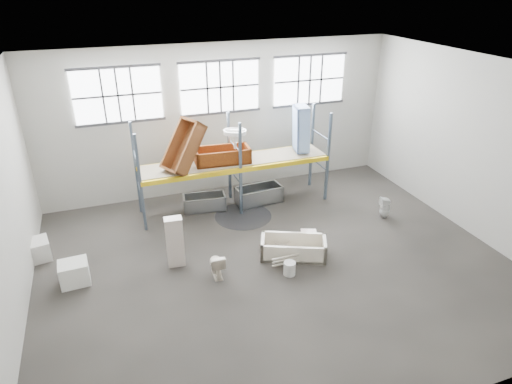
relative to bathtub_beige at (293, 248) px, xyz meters
name	(u,v)px	position (x,y,z in m)	size (l,w,h in m)	color
floor	(275,264)	(-0.58, -0.15, -0.31)	(12.00, 10.00, 0.10)	#4B453F
ceiling	(280,69)	(-0.58, -0.15, 4.79)	(12.00, 10.00, 0.10)	silver
wall_back	(220,119)	(-0.58, 4.90, 2.24)	(12.00, 0.10, 5.00)	#B5B2A7
wall_front	(409,310)	(-0.58, -5.20, 2.24)	(12.00, 0.10, 5.00)	#ABA99F
wall_right	(476,147)	(5.47, -0.15, 2.24)	(0.10, 10.00, 5.00)	#9E9C92
window_left	(118,95)	(-3.78, 4.79, 3.34)	(2.60, 0.04, 1.60)	white
window_mid	(220,87)	(-0.58, 4.79, 3.34)	(2.60, 0.04, 1.60)	white
window_right	(309,80)	(2.62, 4.79, 3.34)	(2.60, 0.04, 1.60)	white
rack_upright_la	(141,184)	(-3.58, 2.75, 1.24)	(0.08, 0.08, 3.00)	slate
rack_upright_lb	(136,169)	(-3.58, 3.95, 1.24)	(0.08, 0.08, 3.00)	slate
rack_upright_ma	(241,170)	(-0.58, 2.75, 1.24)	(0.08, 0.08, 3.00)	slate
rack_upright_mb	(229,157)	(-0.58, 3.95, 1.24)	(0.08, 0.08, 3.00)	slate
rack_upright_ra	(328,158)	(2.42, 2.75, 1.24)	(0.08, 0.08, 3.00)	slate
rack_upright_rb	(312,146)	(2.42, 3.95, 1.24)	(0.08, 0.08, 3.00)	slate
rack_beam_front	(241,170)	(-0.58, 2.75, 1.24)	(6.00, 0.10, 0.14)	yellow
rack_beam_back	(229,157)	(-0.58, 3.95, 1.24)	(6.00, 0.10, 0.14)	yellow
shelf_deck	(235,161)	(-0.58, 3.35, 1.32)	(5.90, 1.10, 0.03)	gray
wet_patch	(243,216)	(-0.58, 2.55, -0.25)	(1.80, 1.80, 0.00)	black
bathtub_beige	(293,248)	(0.00, 0.00, 0.00)	(1.74, 0.82, 0.51)	beige
cistern_spare	(308,237)	(0.60, 0.33, 0.02)	(0.43, 0.20, 0.41)	beige
sink_in_tub	(282,243)	(-0.14, 0.46, -0.10)	(0.47, 0.47, 0.16)	beige
toilet_beige	(216,264)	(-2.18, -0.14, 0.08)	(0.37, 0.65, 0.66)	#F3E5CF
cistern_tall	(175,242)	(-3.05, 0.68, 0.44)	(0.45, 0.29, 1.39)	beige
toilet_white	(385,208)	(3.56, 0.98, 0.09)	(0.31, 0.32, 0.69)	white
steel_tub_left	(205,202)	(-1.61, 3.42, -0.01)	(1.34, 0.63, 0.49)	#ABAFB4
steel_tub_right	(259,195)	(0.22, 3.30, 0.02)	(1.51, 0.70, 0.55)	#A8ACB0
rust_tub_flat	(222,155)	(-0.99, 3.35, 1.56)	(1.70, 0.80, 0.48)	brown
rust_tub_tilted	(183,147)	(-2.20, 3.23, 2.04)	(1.66, 0.78, 0.47)	brown
sink_on_shelf	(235,148)	(-0.62, 3.13, 1.84)	(0.70, 0.54, 0.62)	white
blue_tub_upright	(301,129)	(1.68, 3.34, 2.14)	(1.48, 0.70, 0.42)	#92B8F9
bucket	(290,268)	(-0.43, -0.74, -0.08)	(0.31, 0.31, 0.36)	beige
carton_near	(74,273)	(-5.55, 0.74, 0.04)	(0.68, 0.59, 0.59)	white
carton_far	(37,250)	(-6.51, 2.19, 0.02)	(0.65, 0.65, 0.54)	silver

